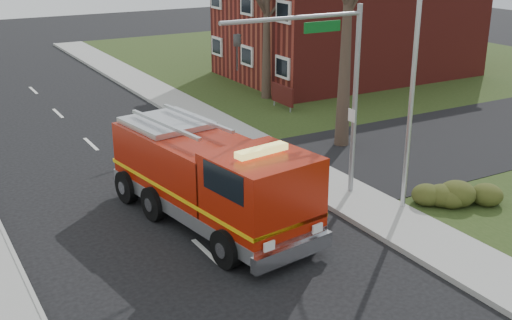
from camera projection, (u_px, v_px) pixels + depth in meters
ground at (208, 253)px, 19.09m from camera, size 120.00×120.00×0.00m
sidewalk_right at (370, 209)px, 21.98m from camera, size 2.40×80.00×0.15m
brick_building at (349, 20)px, 41.49m from camera, size 15.40×10.40×7.25m
health_center_sign at (282, 95)px, 33.93m from camera, size 0.12×2.00×1.40m
hedge_corner at (452, 189)px, 22.32m from camera, size 2.80×2.00×0.90m
traffic_signal_mast at (326, 70)px, 21.18m from camera, size 5.29×0.18×6.80m
streetlight_pole at (412, 80)px, 20.51m from camera, size 1.48×0.16×8.40m
fire_engine at (212, 181)px, 20.58m from camera, size 4.09×8.48×3.29m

